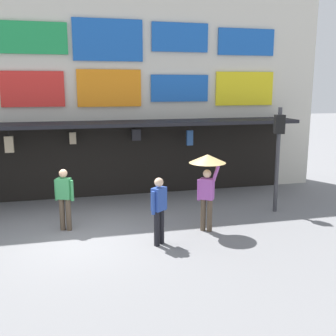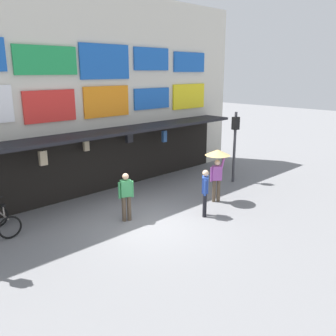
# 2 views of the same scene
# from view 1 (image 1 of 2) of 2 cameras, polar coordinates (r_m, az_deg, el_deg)

# --- Properties ---
(ground_plane) EXTENTS (80.00, 80.00, 0.00)m
(ground_plane) POSITION_cam_1_polar(r_m,az_deg,el_deg) (10.56, -12.32, -9.86)
(ground_plane) COLOR slate
(shopfront) EXTENTS (18.00, 2.60, 8.00)m
(shopfront) POSITION_cam_1_polar(r_m,az_deg,el_deg) (14.41, -13.62, 11.89)
(shopfront) COLOR beige
(shopfront) RESTS_ON ground
(traffic_light_far) EXTENTS (0.32, 0.35, 3.20)m
(traffic_light_far) POSITION_cam_1_polar(r_m,az_deg,el_deg) (12.47, 15.44, 3.47)
(traffic_light_far) COLOR #38383D
(traffic_light_far) RESTS_ON ground
(pedestrian_in_red) EXTENTS (0.43, 0.40, 1.68)m
(pedestrian_in_red) POSITION_cam_1_polar(r_m,az_deg,el_deg) (9.68, -1.29, -5.63)
(pedestrian_in_red) COLOR black
(pedestrian_in_red) RESTS_ON ground
(pedestrian_with_umbrella) EXTENTS (0.96, 0.96, 2.08)m
(pedestrian_with_umbrella) POSITION_cam_1_polar(r_m,az_deg,el_deg) (10.47, 5.61, -0.42)
(pedestrian_with_umbrella) COLOR brown
(pedestrian_with_umbrella) RESTS_ON ground
(pedestrian_in_white) EXTENTS (0.49, 0.34, 1.68)m
(pedestrian_in_white) POSITION_cam_1_polar(r_m,az_deg,el_deg) (10.98, -14.55, -3.91)
(pedestrian_in_white) COLOR brown
(pedestrian_in_white) RESTS_ON ground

